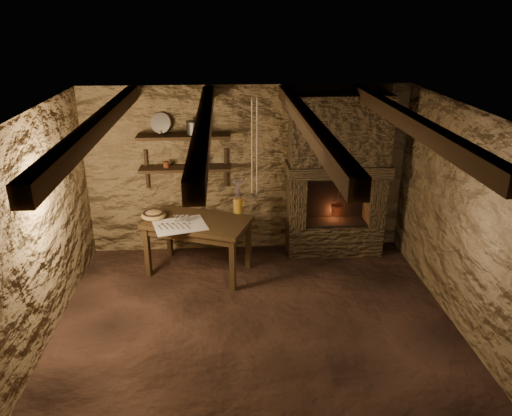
{
  "coord_description": "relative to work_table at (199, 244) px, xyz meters",
  "views": [
    {
      "loc": [
        -0.31,
        -4.76,
        3.33
      ],
      "look_at": [
        0.06,
        0.9,
        1.06
      ],
      "focal_mm": 35.0,
      "sensor_mm": 36.0,
      "label": 1
    }
  ],
  "objects": [
    {
      "name": "work_table",
      "position": [
        0.0,
        0.0,
        0.0
      ],
      "size": [
        1.51,
        1.19,
        0.76
      ],
      "rotation": [
        0.0,
        0.0,
        -0.37
      ],
      "color": "#302010",
      "rests_on": "floor"
    },
    {
      "name": "rusty_tin",
      "position": [
        -0.42,
        0.56,
        0.95
      ],
      "size": [
        0.09,
        0.09,
        0.08
      ],
      "primitive_type": "cylinder",
      "rotation": [
        0.0,
        0.0,
        0.19
      ],
      "color": "#5B2312",
      "rests_on": "shelf_lower"
    },
    {
      "name": "front_wall",
      "position": [
        0.69,
        -3.28,
        0.79
      ],
      "size": [
        4.5,
        0.04,
        2.4
      ],
      "primitive_type": "cube",
      "color": "brown",
      "rests_on": "floor"
    },
    {
      "name": "iron_stockpot",
      "position": [
        -0.02,
        0.56,
        1.44
      ],
      "size": [
        0.26,
        0.26,
        0.16
      ],
      "primitive_type": "cylinder",
      "rotation": [
        0.0,
        0.0,
        0.26
      ],
      "color": "#322F2D",
      "rests_on": "shelf_upper"
    },
    {
      "name": "floor",
      "position": [
        0.69,
        -1.28,
        -0.41
      ],
      "size": [
        4.5,
        4.5,
        0.0
      ],
      "primitive_type": "plane",
      "color": "black",
      "rests_on": "ground"
    },
    {
      "name": "beam_mid_right",
      "position": [
        1.19,
        -1.28,
        1.9
      ],
      "size": [
        0.14,
        3.95,
        0.16
      ],
      "primitive_type": "cube",
      "color": "black",
      "rests_on": "ceiling"
    },
    {
      "name": "pewter_cutlery_row",
      "position": [
        -0.22,
        -0.18,
        0.36
      ],
      "size": [
        0.58,
        0.34,
        0.01
      ],
      "primitive_type": null,
      "rotation": [
        0.0,
        0.0,
        0.27
      ],
      "color": "gray",
      "rests_on": "linen_cloth"
    },
    {
      "name": "hearth",
      "position": [
        1.94,
        0.49,
        0.82
      ],
      "size": [
        1.43,
        0.51,
        2.3
      ],
      "color": "#3D301E",
      "rests_on": "floor"
    },
    {
      "name": "back_wall",
      "position": [
        0.69,
        0.72,
        0.79
      ],
      "size": [
        4.5,
        0.04,
        2.4
      ],
      "primitive_type": "cube",
      "color": "brown",
      "rests_on": "floor"
    },
    {
      "name": "hanging_ropes",
      "position": [
        0.74,
        -0.23,
        1.39
      ],
      "size": [
        0.08,
        0.08,
        1.2
      ],
      "primitive_type": null,
      "color": "beige",
      "rests_on": "ceiling"
    },
    {
      "name": "small_kettle",
      "position": [
        -0.01,
        0.56,
        0.97
      ],
      "size": [
        0.2,
        0.18,
        0.18
      ],
      "primitive_type": null,
      "rotation": [
        0.0,
        0.0,
        -0.32
      ],
      "color": "#A1A29D",
      "rests_on": "shelf_lower"
    },
    {
      "name": "linen_cloth",
      "position": [
        -0.22,
        -0.16,
        0.35
      ],
      "size": [
        0.76,
        0.67,
        0.01
      ],
      "primitive_type": "cube",
      "rotation": [
        0.0,
        0.0,
        0.27
      ],
      "color": "beige",
      "rests_on": "work_table"
    },
    {
      "name": "tin_pan",
      "position": [
        -0.47,
        0.66,
        1.5
      ],
      "size": [
        0.3,
        0.19,
        0.28
      ],
      "primitive_type": "cylinder",
      "rotation": [
        1.26,
        0.0,
        -0.24
      ],
      "color": "#A1A29D",
      "rests_on": "shelf_upper"
    },
    {
      "name": "right_wall",
      "position": [
        2.94,
        -1.28,
        0.79
      ],
      "size": [
        0.04,
        4.0,
        2.4
      ],
      "primitive_type": "cube",
      "color": "brown",
      "rests_on": "floor"
    },
    {
      "name": "drinking_glasses",
      "position": [
        -0.19,
        -0.04,
        0.4
      ],
      "size": [
        0.21,
        0.06,
        0.08
      ],
      "primitive_type": null,
      "color": "silver",
      "rests_on": "linen_cloth"
    },
    {
      "name": "beam_mid_left",
      "position": [
        0.19,
        -1.28,
        1.9
      ],
      "size": [
        0.14,
        3.95,
        0.16
      ],
      "primitive_type": "cube",
      "color": "black",
      "rests_on": "ceiling"
    },
    {
      "name": "left_wall",
      "position": [
        -1.56,
        -1.28,
        0.79
      ],
      "size": [
        0.04,
        4.0,
        2.4
      ],
      "primitive_type": "cube",
      "color": "brown",
      "rests_on": "floor"
    },
    {
      "name": "ceiling",
      "position": [
        0.69,
        -1.28,
        1.99
      ],
      "size": [
        4.5,
        4.0,
        0.04
      ],
      "primitive_type": "cube",
      "color": "black",
      "rests_on": "back_wall"
    },
    {
      "name": "beam_far_right",
      "position": [
        2.19,
        -1.28,
        1.9
      ],
      "size": [
        0.14,
        3.95,
        0.16
      ],
      "primitive_type": "cube",
      "color": "black",
      "rests_on": "ceiling"
    },
    {
      "name": "red_pot",
      "position": [
        1.96,
        0.44,
        0.28
      ],
      "size": [
        0.2,
        0.2,
        0.54
      ],
      "rotation": [
        0.0,
        0.0,
        0.16
      ],
      "color": "maroon",
      "rests_on": "hearth"
    },
    {
      "name": "stoneware_jug",
      "position": [
        0.55,
        0.25,
        0.55
      ],
      "size": [
        0.14,
        0.13,
        0.47
      ],
      "rotation": [
        0.0,
        0.0,
        -0.0
      ],
      "color": "#9E6E1E",
      "rests_on": "work_table"
    },
    {
      "name": "beam_far_left",
      "position": [
        -0.81,
        -1.28,
        1.9
      ],
      "size": [
        0.14,
        3.95,
        0.16
      ],
      "primitive_type": "cube",
      "color": "black",
      "rests_on": "ceiling"
    },
    {
      "name": "shelf_upper",
      "position": [
        -0.16,
        0.56,
        1.34
      ],
      "size": [
        1.25,
        0.3,
        0.04
      ],
      "primitive_type": "cube",
      "color": "black",
      "rests_on": "back_wall"
    },
    {
      "name": "shelf_lower",
      "position": [
        -0.16,
        0.56,
        0.89
      ],
      "size": [
        1.25,
        0.3,
        0.04
      ],
      "primitive_type": "cube",
      "color": "black",
      "rests_on": "back_wall"
    },
    {
      "name": "wooden_bowl",
      "position": [
        -0.58,
        0.11,
        0.39
      ],
      "size": [
        0.39,
        0.39,
        0.11
      ],
      "primitive_type": "ellipsoid",
      "rotation": [
        0.0,
        0.0,
        -0.22
      ],
      "color": "olive",
      "rests_on": "work_table"
    }
  ]
}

